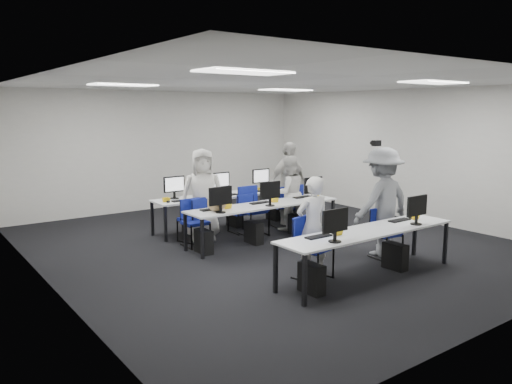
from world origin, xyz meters
TOP-DOWN VIEW (x-y plane):
  - room at (0.00, 0.00)m, footprint 9.00×9.02m
  - ceiling_panels at (0.00, 0.00)m, footprint 5.20×4.60m
  - desk_front at (0.00, -2.40)m, footprint 3.20×0.70m
  - desk_mid at (0.00, 0.20)m, footprint 3.20×0.70m
  - desk_back at (0.00, 1.60)m, footprint 3.20×0.70m
  - equipment_front at (-0.19, -2.42)m, footprint 2.51×0.41m
  - equipment_mid at (-0.19, 0.18)m, footprint 2.91×0.41m
  - equipment_back at (0.19, 1.62)m, footprint 2.91×0.41m
  - chair_0 at (-0.73, -1.95)m, footprint 0.56×0.59m
  - chair_1 at (1.01, -1.90)m, footprint 0.45×0.49m
  - chair_2 at (-1.24, 0.70)m, footprint 0.44×0.48m
  - chair_3 at (0.15, 0.76)m, footprint 0.50×0.54m
  - chair_4 at (1.28, 0.68)m, footprint 0.56×0.59m
  - chair_5 at (-1.11, 1.02)m, footprint 0.54×0.56m
  - chair_6 at (0.04, 1.05)m, footprint 0.42×0.46m
  - chair_7 at (1.08, 0.95)m, footprint 0.53×0.56m
  - handbag at (-1.08, 0.17)m, footprint 0.39×0.25m
  - student_0 at (-0.61, -1.82)m, footprint 0.61×0.44m
  - student_1 at (0.99, 0.67)m, footprint 0.87×0.74m
  - student_2 at (-0.85, 1.06)m, footprint 1.03×0.87m
  - student_3 at (1.34, 1.09)m, footprint 1.11×0.55m
  - photographer at (1.13, -1.70)m, footprint 1.24×0.73m
  - dslr_camera at (1.14, -1.52)m, footprint 0.14×0.18m

SIDE VIEW (x-z plane):
  - chair_6 at x=0.04m, z-range -0.15..0.67m
  - chair_1 at x=1.01m, z-range -0.16..0.69m
  - chair_5 at x=-1.11m, z-range -0.16..0.71m
  - chair_2 at x=-1.24m, z-range -0.16..0.71m
  - chair_7 at x=1.08m, z-range -0.17..0.74m
  - chair_4 at x=1.28m, z-range -0.17..0.74m
  - chair_0 at x=-0.73m, z-range -0.17..0.76m
  - chair_3 at x=0.15m, z-range -0.18..0.80m
  - equipment_mid at x=-0.19m, z-range -0.24..0.95m
  - equipment_back at x=0.19m, z-range -0.24..0.95m
  - equipment_front at x=-0.19m, z-range -0.24..0.95m
  - desk_front at x=0.00m, z-range 0.32..1.05m
  - desk_mid at x=0.00m, z-range 0.32..1.05m
  - desk_back at x=0.00m, z-range 0.32..1.05m
  - student_0 at x=-0.61m, z-range 0.00..1.53m
  - student_1 at x=0.99m, z-range 0.00..1.58m
  - handbag at x=-1.08m, z-range 0.73..1.04m
  - student_2 at x=-0.85m, z-range 0.00..1.78m
  - student_3 at x=1.34m, z-range 0.00..1.83m
  - photographer at x=1.13m, z-range 0.00..1.88m
  - room at x=0.00m, z-range 0.00..3.00m
  - dslr_camera at x=1.14m, z-range 1.90..2.00m
  - ceiling_panels at x=0.00m, z-range 2.98..2.99m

